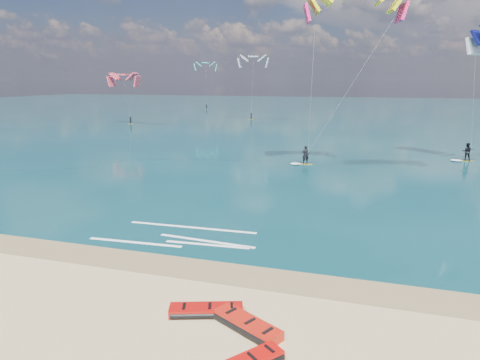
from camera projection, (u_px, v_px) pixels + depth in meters
The scene contains 8 objects.
ground at pixel (281, 147), 55.44m from camera, with size 320.00×320.00×0.00m, color tan.
wet_sand_strip at pixel (132, 260), 20.94m from camera, with size 320.00×2.40×0.01m, color olive.
sea at pixel (328, 112), 115.10m from camera, with size 320.00×200.00×0.04m, color #0A343A.
packed_kite_left at pixel (206, 314), 16.10m from camera, with size 2.95×1.08×0.39m, color #B60D09, non-canonical shape.
packed_kite_mid at pixel (247, 329), 15.14m from camera, with size 2.96×1.16×0.42m, color red, non-canonical shape.
kitesurfer_main at pixel (329, 77), 38.84m from camera, with size 11.47×7.61×17.13m.
shoreline_foam at pixel (186, 237), 23.84m from camera, with size 9.14×3.63×0.01m.
distant_kites at pixel (262, 93), 90.07m from camera, with size 80.92×46.00×13.06m.
Camera 1 is at (10.65, -14.14, 8.63)m, focal length 32.00 mm.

